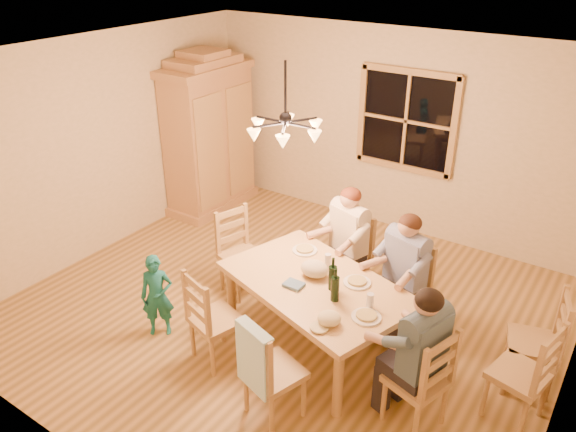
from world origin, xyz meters
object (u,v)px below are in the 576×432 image
Objects in this scene: chair_near_right at (275,386)px; chair_spare_back at (530,357)px; adult_woman at (348,230)px; adult_slate_man at (422,342)px; wine_bottle_a at (333,274)px; chair_far_right at (400,305)px; chair_spare_front at (516,388)px; armoire at (209,138)px; chair_far_left at (346,272)px; child at (157,296)px; chair_end_left at (243,268)px; chair_near_left at (217,333)px; dining_table at (316,291)px; chandelier at (285,128)px; wine_bottle_b at (335,285)px; chair_end_right at (415,394)px; adult_plaid_man at (405,260)px.

chair_spare_back is (1.69, 1.58, 0.00)m from chair_near_right.
adult_woman and adult_slate_man have the same top height.
chair_near_right is at bearing -90.16° from wine_bottle_a.
chair_spare_front is (1.29, -0.54, 0.00)m from chair_far_right.
armoire is 2.32× the size of chair_far_left.
chair_far_right is 1.10× the size of child.
chair_spare_front is at bearing 103.35° from chair_end_left.
chair_spare_back is at bearing -171.35° from chair_far_left.
chair_near_left and chair_spare_back have the same top height.
chair_spare_front is at bearing 50.39° from chair_near_right.
chair_near_right is at bearing -79.26° from dining_table.
wine_bottle_b is at bearing -29.67° from chandelier.
dining_table is 1.03m from chair_near_right.
chair_end_left is (-1.78, -0.34, 0.00)m from chair_far_right.
chair_spare_front is at bearing -34.66° from adult_slate_man.
dining_table is 2.34× the size of adult_slate_man.
chair_end_right is 0.54m from adult_slate_man.
chair_end_right is at bearing -21.67° from chandelier.
armoire is 1.13× the size of dining_table.
chandelier is 0.78× the size of chair_spare_front.
chair_spare_back is (0.68, 1.01, -0.54)m from adult_slate_man.
chair_near_left and chair_near_right have the same top height.
chair_near_right is at bearing -42.17° from armoire.
chair_end_left is (-0.51, 1.05, 0.00)m from chair_near_left.
adult_woman is 1.03m from wine_bottle_a.
chair_spare_front is 1.00× the size of chair_spare_back.
wine_bottle_a is (0.36, -0.96, 0.62)m from chair_far_left.
dining_table is at bearing 93.17° from chair_spare_back.
dining_table is at bearing 67.62° from adult_plaid_man.
adult_plaid_man is (0.58, 0.71, 0.18)m from dining_table.
adult_plaid_man is (1.78, 0.34, 0.54)m from chair_end_left.
wine_bottle_b is at bearing 88.26° from adult_plaid_man.
adult_plaid_man is 1.00× the size of adult_slate_man.
chair_spare_back is (2.45, 0.30, -1.77)m from chandelier.
chair_near_right is 1.64m from child.
adult_plaid_man is (3.59, -1.23, -0.22)m from armoire.
armoire is at bearing 146.54° from chandelier.
dining_table is at bearing 90.00° from chair_end_left.
chair_end_right is (2.39, -0.74, 0.00)m from chair_end_left.
chair_near_left is at bearing 64.80° from chair_far_right.
dining_table is 2.06× the size of chair_spare_front.
chair_near_left is at bearing -95.71° from chandelier.
child is 0.91× the size of chair_spare_front.
adult_woman reaches higher than chair_far_left.
chair_far_right and chair_spare_back have the same top height.
armoire reaches higher than chair_end_right.
child reaches higher than dining_table.
child is (-1.25, -1.65, 0.15)m from chair_far_left.
adult_woman is at bearing 136.74° from chair_end_left.
dining_table is 1.03m from chair_far_left.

